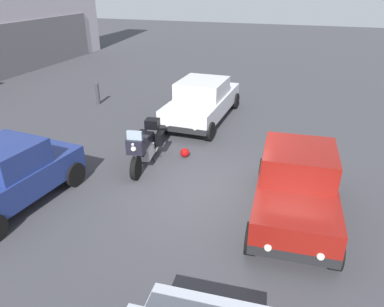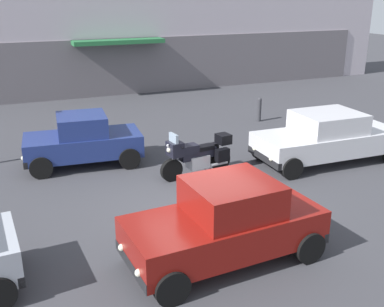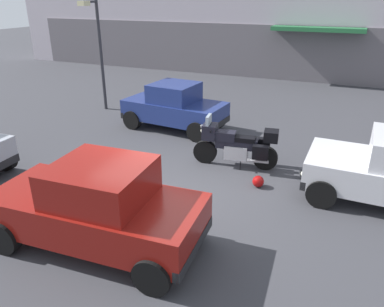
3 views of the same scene
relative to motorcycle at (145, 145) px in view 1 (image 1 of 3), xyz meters
name	(u,v)px [view 1 (image 1 of 3)]	position (x,y,z in m)	size (l,w,h in m)	color
ground_plane	(213,193)	(-0.91, -2.28, -0.62)	(80.00, 80.00, 0.00)	#38383D
motorcycle	(145,145)	(0.00, 0.00, 0.00)	(2.26, 0.90, 1.36)	black
helmet	(185,153)	(0.83, -0.92, -0.48)	(0.28, 0.28, 0.28)	#990C0C
car_sedan_far	(203,100)	(4.10, -0.49, 0.16)	(4.62, 2.01, 1.56)	silver
car_compact_side	(10,175)	(-2.84, 2.11, 0.15)	(3.58, 1.99, 1.56)	navy
car_wagon_end	(296,185)	(-1.28, -4.26, 0.19)	(3.95, 1.99, 1.64)	maroon
bollard_curbside	(97,92)	(4.61, 4.38, -0.11)	(0.16, 0.16, 0.97)	#333338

